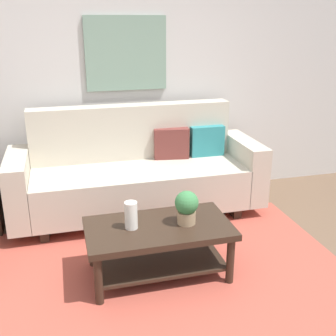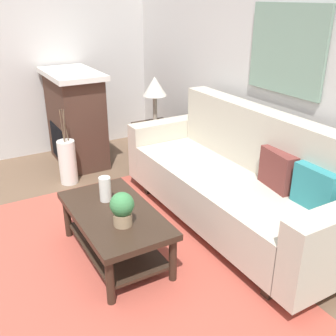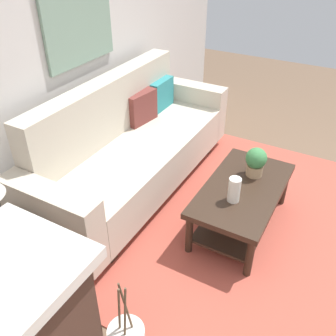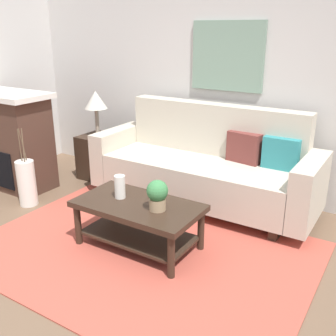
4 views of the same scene
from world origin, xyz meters
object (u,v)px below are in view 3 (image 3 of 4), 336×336
object	(u,v)px
couch	(132,149)
framed_painting	(78,20)
throw_pillow_maroon	(142,107)
potted_plant_tabletop	(256,161)
tabletop_vase	(234,190)
throw_pillow_teal	(161,94)
side_table	(7,267)
coffee_table	(242,198)

from	to	relation	value
couch	framed_painting	world-z (taller)	framed_painting
throw_pillow_maroon	potted_plant_tabletop	distance (m)	1.32
potted_plant_tabletop	framed_painting	bearing A→B (deg)	95.52
tabletop_vase	framed_painting	size ratio (longest dim) A/B	0.25
throw_pillow_teal	side_table	xyz separation A→B (m)	(-2.32, -0.11, -0.40)
couch	potted_plant_tabletop	distance (m)	1.19
coffee_table	side_table	xyz separation A→B (m)	(-1.48, 1.17, -0.03)
couch	coffee_table	distance (m)	1.16
coffee_table	side_table	world-z (taller)	side_table
coffee_table	framed_painting	world-z (taller)	framed_painting
couch	throw_pillow_teal	xyz separation A→B (m)	(0.78, 0.12, 0.25)
couch	tabletop_vase	size ratio (longest dim) A/B	11.79
throw_pillow_maroon	side_table	world-z (taller)	throw_pillow_maroon
coffee_table	throw_pillow_teal	bearing A→B (deg)	56.60
throw_pillow_teal	coffee_table	size ratio (longest dim) A/B	0.33
side_table	potted_plant_tabletop	bearing A→B (deg)	-35.02
coffee_table	couch	bearing A→B (deg)	87.20
potted_plant_tabletop	side_table	size ratio (longest dim) A/B	0.47
potted_plant_tabletop	couch	bearing A→B (deg)	97.70
potted_plant_tabletop	side_table	xyz separation A→B (m)	(-1.69, 1.18, -0.29)
tabletop_vase	couch	bearing A→B (deg)	77.06
throw_pillow_maroon	framed_painting	bearing A→B (deg)	138.97
coffee_table	framed_painting	xyz separation A→B (m)	(0.06, 1.61, 1.25)
throw_pillow_maroon	framed_painting	size ratio (longest dim) A/B	0.43
couch	throw_pillow_maroon	bearing A→B (deg)	17.58
throw_pillow_maroon	couch	bearing A→B (deg)	-162.42
tabletop_vase	side_table	bearing A→B (deg)	137.80
tabletop_vase	side_table	size ratio (longest dim) A/B	0.37
tabletop_vase	framed_painting	xyz separation A→B (m)	(0.26, 1.60, 1.03)
throw_pillow_maroon	coffee_table	world-z (taller)	throw_pillow_maroon
couch	throw_pillow_maroon	distance (m)	0.48
couch	tabletop_vase	bearing A→B (deg)	-102.94
throw_pillow_teal	side_table	distance (m)	2.35
throw_pillow_maroon	throw_pillow_teal	distance (m)	0.39
throw_pillow_teal	tabletop_vase	distance (m)	1.64
coffee_table	tabletop_vase	xyz separation A→B (m)	(-0.20, 0.01, 0.22)
tabletop_vase	framed_painting	bearing A→B (deg)	80.74
throw_pillow_teal	framed_painting	distance (m)	1.23
throw_pillow_maroon	potted_plant_tabletop	size ratio (longest dim) A/B	1.37
couch	framed_painting	bearing A→B (deg)	90.00
throw_pillow_teal	tabletop_vase	size ratio (longest dim) A/B	1.72
framed_painting	potted_plant_tabletop	bearing A→B (deg)	-84.48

